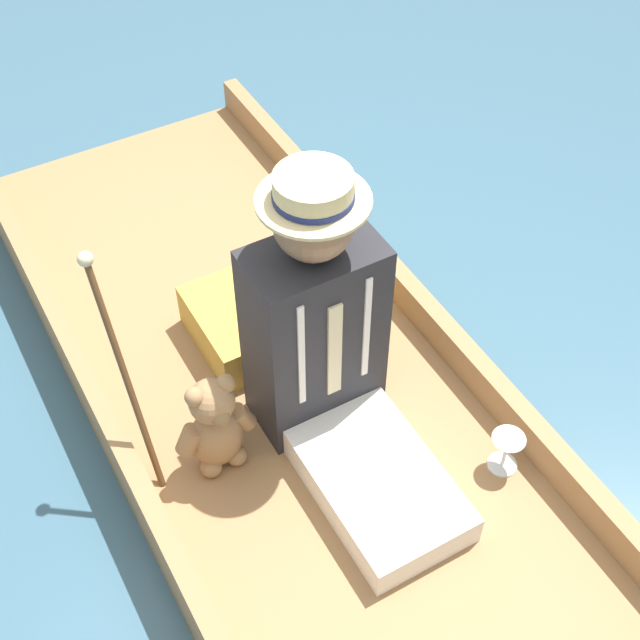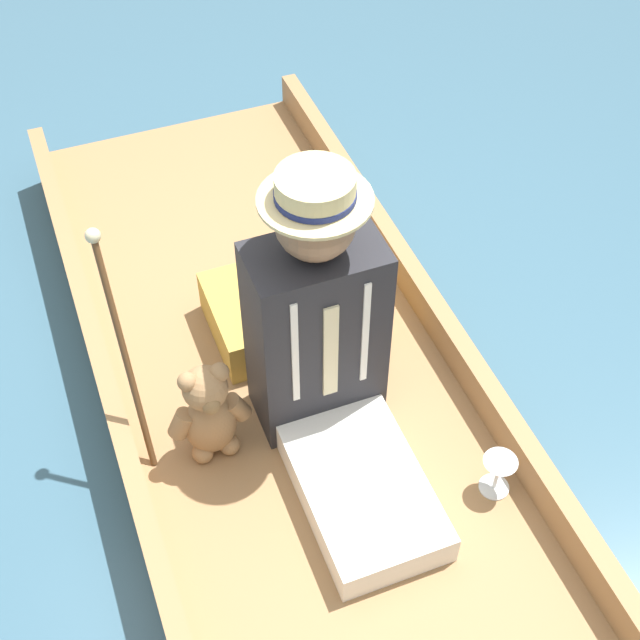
# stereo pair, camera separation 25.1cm
# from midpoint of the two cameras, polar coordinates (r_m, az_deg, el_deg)

# --- Properties ---
(ground_plane) EXTENTS (16.00, 16.00, 0.00)m
(ground_plane) POSITION_cam_midpoint_polar(r_m,az_deg,el_deg) (2.96, -3.62, -7.83)
(ground_plane) COLOR #385B70
(punt_boat) EXTENTS (1.17, 3.32, 0.27)m
(punt_boat) POSITION_cam_midpoint_polar(r_m,az_deg,el_deg) (2.90, -3.70, -6.91)
(punt_boat) COLOR #997047
(punt_boat) RESTS_ON ground_plane
(seat_cushion) EXTENTS (0.54, 0.38, 0.16)m
(seat_cushion) POSITION_cam_midpoint_polar(r_m,az_deg,el_deg) (3.03, -5.32, 0.46)
(seat_cushion) COLOR #B7933D
(seat_cushion) RESTS_ON punt_boat
(seated_person) EXTENTS (0.38, 0.80, 0.92)m
(seated_person) POSITION_cam_midpoint_polar(r_m,az_deg,el_deg) (2.55, -2.27, -2.18)
(seated_person) COLOR white
(seated_person) RESTS_ON punt_boat
(teddy_bear) EXTENTS (0.26, 0.15, 0.37)m
(teddy_bear) POSITION_cam_midpoint_polar(r_m,az_deg,el_deg) (2.64, -9.44, -6.88)
(teddy_bear) COLOR #9E754C
(teddy_bear) RESTS_ON punt_boat
(wine_glass) EXTENTS (0.10, 0.10, 0.14)m
(wine_glass) POSITION_cam_midpoint_polar(r_m,az_deg,el_deg) (2.68, 9.27, -8.09)
(wine_glass) COLOR silver
(wine_glass) RESTS_ON punt_boat
(walking_cane) EXTENTS (0.04, 0.32, 0.71)m
(walking_cane) POSITION_cam_midpoint_polar(r_m,az_deg,el_deg) (2.54, -15.60, -2.28)
(walking_cane) COLOR brown
(walking_cane) RESTS_ON punt_boat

